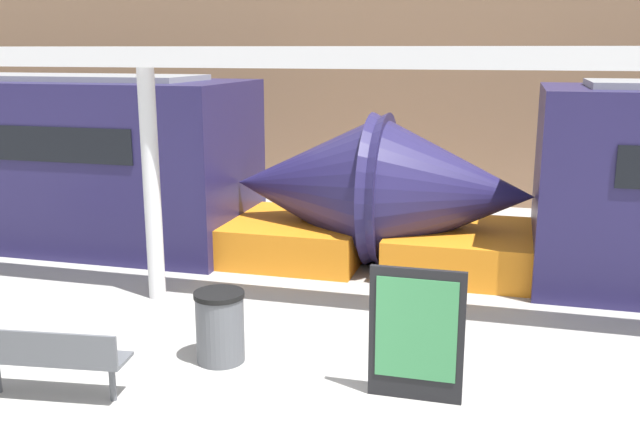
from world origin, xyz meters
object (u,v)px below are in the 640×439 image
bench_near (48,355)px  trash_bin (220,326)px  poster_board (416,334)px  support_column_near (152,186)px

bench_near → trash_bin: size_ratio=1.95×
bench_near → trash_bin: 1.95m
poster_board → support_column_near: 4.86m
bench_near → poster_board: poster_board is taller
bench_near → poster_board: (3.76, 1.03, 0.23)m
poster_board → support_column_near: size_ratio=0.43×
bench_near → support_column_near: (-0.45, 3.25, 1.20)m
support_column_near → trash_bin: bearing=-45.6°
trash_bin → poster_board: 2.43m
bench_near → trash_bin: (1.37, 1.39, -0.07)m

